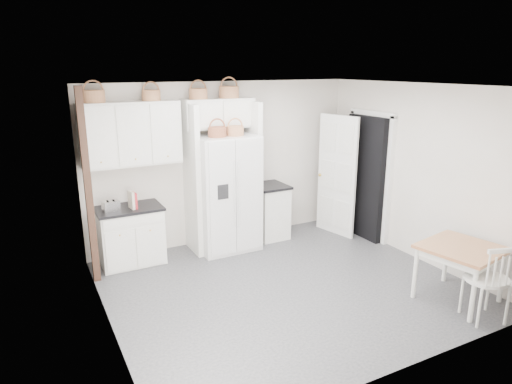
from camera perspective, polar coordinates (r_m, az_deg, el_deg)
floor at (r=6.22m, az=3.76°, el=-11.62°), size 4.50×4.50×0.00m
ceiling at (r=5.54m, az=4.25°, el=13.07°), size 4.50×4.50×0.00m
wall_back at (r=7.47m, az=-4.06°, el=3.65°), size 4.50×0.00×4.50m
wall_left at (r=4.99m, az=-18.64°, el=-3.21°), size 0.00×4.00×4.00m
wall_right at (r=7.15m, az=19.56°, el=2.24°), size 0.00×4.00×4.00m
refrigerator at (r=7.15m, az=-3.83°, el=-0.13°), size 0.94×0.75×1.81m
base_cab_left at (r=6.97m, az=-15.36°, el=-5.39°), size 0.89×0.56×0.82m
base_cab_right at (r=7.73m, az=1.69°, el=-2.52°), size 0.50×0.60×0.88m
dining_table at (r=6.25m, az=24.00°, el=-9.27°), size 1.01×1.01×0.71m
windsor_chair at (r=5.87m, az=26.90°, el=-9.69°), size 0.61×0.58×1.00m
counter_left at (r=6.83m, az=-15.62°, el=-2.01°), size 0.93×0.60×0.04m
counter_right at (r=7.60m, az=1.72°, el=0.76°), size 0.54×0.64×0.04m
toaster at (r=6.68m, az=-17.67°, el=-1.71°), size 0.25×0.17×0.16m
cookbook_red at (r=6.73m, az=-14.98°, el=-1.01°), size 0.06×0.16×0.24m
cookbook_cream at (r=6.72m, az=-15.32°, el=-0.96°), size 0.06×0.18×0.26m
basket_upper_a at (r=6.62m, az=-19.61°, el=11.19°), size 0.29×0.29×0.17m
basket_upper_c at (r=6.77m, az=-12.96°, el=11.69°), size 0.26×0.26×0.15m
basket_bridge_a at (r=6.99m, az=-7.23°, el=12.09°), size 0.28×0.28×0.16m
basket_bridge_b at (r=7.18m, az=-3.39°, el=12.36°), size 0.31×0.31×0.18m
basket_fridge_a at (r=6.80m, az=-4.86°, el=7.49°), size 0.28×0.28×0.15m
basket_fridge_b at (r=6.92m, az=-2.62°, el=7.65°), size 0.27×0.27×0.14m
upper_cabinet at (r=6.75m, az=-15.39°, el=7.03°), size 1.40×0.34×0.90m
bridge_cabinet at (r=7.13m, az=-4.75°, el=9.78°), size 1.12×0.34×0.45m
fridge_panel_left at (r=7.00m, az=-8.01°, el=1.45°), size 0.08×0.60×2.30m
fridge_panel_right at (r=7.39m, az=-0.55°, el=2.36°), size 0.08×0.60×2.30m
trim_post at (r=6.29m, az=-20.25°, el=0.43°), size 0.09×0.09×2.60m
doorway_void at (r=7.85m, az=13.64°, el=1.76°), size 0.18×0.85×2.05m
door_slab at (r=7.87m, az=10.06°, el=2.01°), size 0.21×0.79×2.05m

